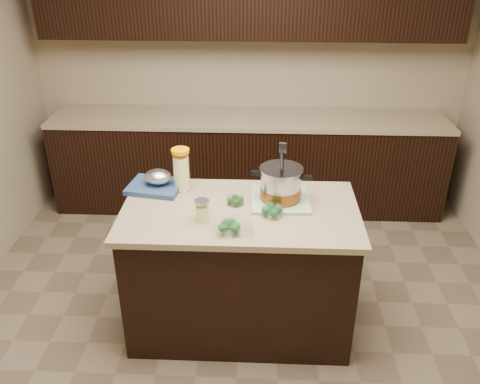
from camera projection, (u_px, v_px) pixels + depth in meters
The scene contains 12 objects.
ground_plane at pixel (240, 321), 3.53m from camera, with size 4.00×4.00×0.00m, color brown.
room_shell at pixel (240, 78), 2.73m from camera, with size 4.04×4.04×2.72m.
back_cabinets at pixel (249, 111), 4.63m from camera, with size 3.60×0.63×2.33m.
island at pixel (240, 269), 3.32m from camera, with size 1.46×0.81×0.90m.
dish_towel at pixel (280, 200), 3.20m from camera, with size 0.36×0.36×0.02m, color #61916B.
stock_pot at pixel (281, 186), 3.15m from camera, with size 0.38×0.31×0.38m.
lemonade_pitcher at pixel (181, 171), 3.29m from camera, with size 0.15×0.15×0.28m.
mason_jar at pixel (202, 211), 2.97m from camera, with size 0.11×0.11×0.14m.
broccoli_tub_left at pixel (235, 201), 3.16m from camera, with size 0.12×0.12×0.05m.
broccoli_tub_right at pixel (272, 212), 3.03m from camera, with size 0.13×0.13×0.06m.
broccoli_tub_rect at pixel (233, 227), 2.87m from camera, with size 0.23×0.19×0.07m.
blue_tray at pixel (157, 183), 3.33m from camera, with size 0.38×0.32×0.13m.
Camera 1 is at (0.12, -2.70, 2.45)m, focal length 38.00 mm.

